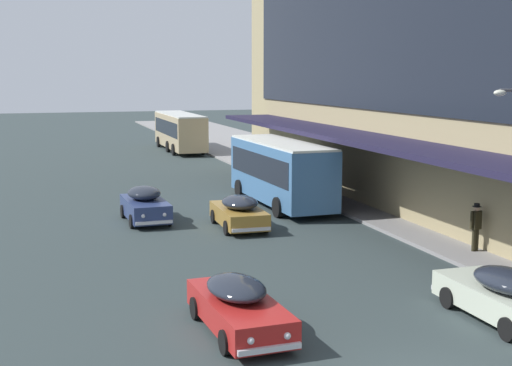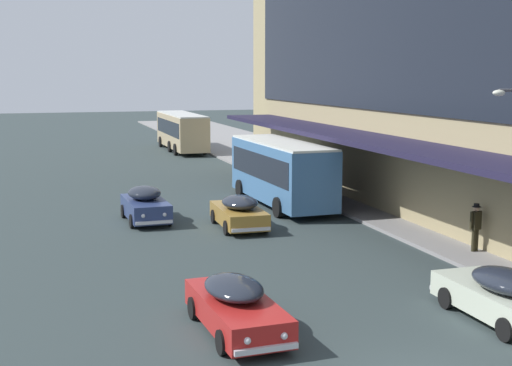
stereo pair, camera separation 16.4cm
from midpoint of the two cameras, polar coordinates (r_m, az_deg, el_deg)
transit_bus_kerbside_front at (r=37.41m, az=2.16°, el=1.12°), size 2.99×9.46×3.40m
transit_bus_kerbside_rear at (r=64.82m, az=-5.89°, el=4.28°), size 2.80×11.43×3.36m
sedan_lead_mid at (r=21.37m, az=19.33°, el=-8.49°), size 1.94×4.71×1.53m
sedan_oncoming_rear at (r=33.93m, az=-8.71°, el=-1.72°), size 1.98×4.32×1.65m
sedan_oncoming_front at (r=32.11m, az=-1.22°, el=-2.33°), size 2.02×4.42×1.51m
sedan_second_mid at (r=19.48m, az=-1.38°, el=-9.77°), size 2.00×4.76×1.44m
pedestrian_at_kerb at (r=28.59m, az=17.32°, el=-3.22°), size 0.60×0.35×1.86m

